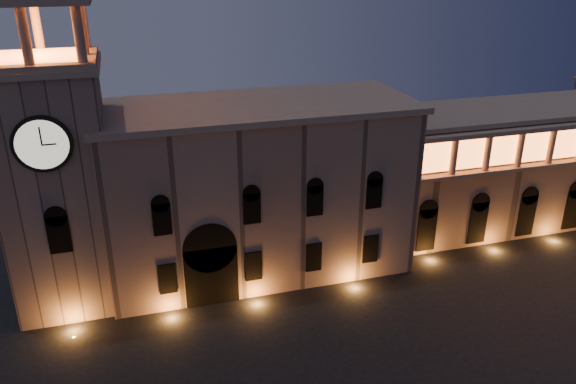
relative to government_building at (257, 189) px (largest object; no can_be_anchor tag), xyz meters
name	(u,v)px	position (x,y,z in m)	size (l,w,h in m)	color
government_building	(257,189)	(0.00, 0.00, 0.00)	(30.80, 12.80, 17.60)	#906F5E
clock_tower	(57,177)	(-18.42, -0.95, 3.73)	(9.80, 9.80, 32.40)	#906F5E
colonnade_wing	(528,163)	(34.08, 1.99, -1.44)	(40.60, 11.50, 14.50)	#8B6A59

